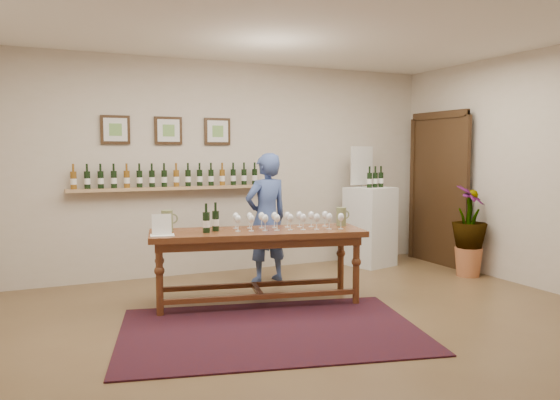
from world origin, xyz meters
name	(u,v)px	position (x,y,z in m)	size (l,w,h in m)	color
ground	(315,322)	(0.00, 0.00, 0.00)	(6.00, 6.00, 0.00)	brown
room_shell	(387,187)	(2.11, 1.86, 1.12)	(6.00, 6.00, 6.00)	beige
rug	(270,330)	(-0.48, -0.06, 0.01)	(2.66, 1.78, 0.01)	#4F130E
tasting_table	(257,241)	(-0.25, 0.83, 0.67)	(2.33, 1.16, 0.79)	#4B2812
table_glasses	(283,221)	(0.03, 0.80, 0.88)	(1.28, 0.29, 0.18)	white
table_bottles	(211,218)	(-0.73, 0.90, 0.93)	(0.27, 0.15, 0.29)	black
pitcher_left	(167,221)	(-1.14, 1.12, 0.90)	(0.14, 0.14, 0.22)	olive
pitcher_right	(341,217)	(0.73, 0.77, 0.89)	(0.13, 0.13, 0.20)	olive
menu_card	(162,225)	(-1.24, 0.88, 0.89)	(0.23, 0.17, 0.21)	silver
display_pedestal	(370,226)	(1.95, 2.02, 0.56)	(0.56, 0.56, 1.11)	silver
pedestal_bottles	(375,176)	(2.00, 1.97, 1.27)	(0.31, 0.08, 0.31)	black
info_sign	(362,166)	(1.93, 2.22, 1.41)	(0.44, 0.02, 0.61)	silver
potted_plant	(469,231)	(2.73, 0.90, 0.60)	(0.76, 0.76, 1.02)	#AA6038
person	(266,218)	(0.23, 1.71, 0.80)	(0.58, 0.38, 1.60)	#374982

